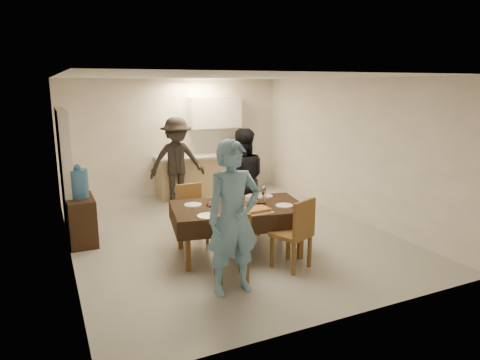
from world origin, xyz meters
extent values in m
cube|color=#A3A39F|center=(0.00, 0.00, 0.00)|extent=(5.00, 6.00, 0.02)
cube|color=white|center=(0.00, 0.00, 2.60)|extent=(5.00, 6.00, 0.02)
cube|color=white|center=(0.00, 3.00, 1.30)|extent=(5.00, 0.02, 2.60)
cube|color=white|center=(0.00, -3.00, 1.30)|extent=(5.00, 0.02, 2.60)
cube|color=white|center=(-2.50, 0.00, 1.30)|extent=(0.02, 6.00, 2.60)
cube|color=white|center=(2.50, 0.00, 1.30)|extent=(0.02, 6.00, 2.60)
cube|color=beige|center=(-2.42, 1.20, 1.05)|extent=(0.15, 1.40, 2.10)
cube|color=tan|center=(0.60, 2.68, 0.43)|extent=(2.20, 0.60, 0.86)
cube|color=#A3A29E|center=(0.60, 2.68, 0.89)|extent=(2.24, 0.64, 0.05)
cube|color=white|center=(0.90, 2.82, 1.85)|extent=(1.20, 0.34, 0.70)
cube|color=black|center=(-0.21, -0.87, 0.73)|extent=(2.08, 1.44, 0.04)
cube|color=brown|center=(-0.21, -0.87, 0.35)|extent=(0.07, 0.07, 0.71)
cube|color=brown|center=(-0.66, -1.62, 0.46)|extent=(0.50, 0.50, 0.05)
cube|color=brown|center=(-0.66, -1.81, 0.71)|extent=(0.43, 0.13, 0.46)
cube|color=brown|center=(0.24, -1.62, 0.49)|extent=(0.59, 0.59, 0.05)
cube|color=brown|center=(0.24, -1.82, 0.76)|extent=(0.44, 0.21, 0.49)
cube|color=brown|center=(-0.66, -0.12, 0.45)|extent=(0.42, 0.42, 0.05)
cube|color=brown|center=(-0.66, -0.31, 0.70)|extent=(0.42, 0.04, 0.45)
cube|color=brown|center=(0.24, -0.12, 0.49)|extent=(0.49, 0.49, 0.05)
cube|color=brown|center=(0.24, -0.33, 0.76)|extent=(0.46, 0.08, 0.49)
cube|color=black|center=(-2.28, 0.60, 0.38)|extent=(0.41, 0.81, 0.75)
cylinder|color=teal|center=(-2.28, 0.60, 0.97)|extent=(0.30, 0.30, 0.45)
cylinder|color=white|center=(0.14, -0.92, 0.85)|extent=(0.13, 0.13, 0.20)
cube|color=#BB7236|center=(-0.11, -1.25, 0.77)|extent=(0.43, 0.33, 0.05)
cylinder|color=white|center=(0.09, -0.69, 0.78)|extent=(0.19, 0.19, 0.07)
cylinder|color=white|center=(-0.26, -0.59, 0.76)|extent=(0.19, 0.19, 0.03)
cylinder|color=white|center=(-0.81, -1.17, 0.75)|extent=(0.27, 0.27, 0.02)
cylinder|color=white|center=(0.39, -1.17, 0.75)|extent=(0.25, 0.25, 0.01)
cylinder|color=white|center=(-0.81, -0.57, 0.75)|extent=(0.26, 0.26, 0.01)
cylinder|color=white|center=(0.39, -0.57, 0.75)|extent=(0.25, 0.25, 0.01)
imported|color=white|center=(1.42, 2.68, 1.07)|extent=(0.56, 0.38, 0.31)
imported|color=#6493B7|center=(-0.76, -1.92, 0.94)|extent=(0.69, 0.45, 1.87)
imported|color=black|center=(0.34, 0.18, 0.88)|extent=(1.04, 0.93, 1.76)
imported|color=black|center=(-0.20, 2.23, 0.91)|extent=(1.18, 0.68, 1.82)
camera|label=1|loc=(-2.73, -6.34, 2.49)|focal=32.00mm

